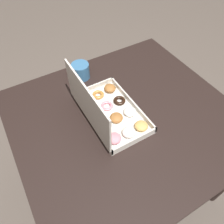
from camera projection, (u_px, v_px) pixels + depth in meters
ground_plane at (121, 178)px, 1.58m from camera, size 8.00×8.00×0.00m
dining_table at (125, 128)px, 1.11m from camera, size 0.95×1.03×0.72m
donut_box at (107, 111)px, 0.99m from camera, size 0.38×0.24×0.24m
coffee_mug at (81, 71)px, 1.18m from camera, size 0.10×0.10×0.08m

